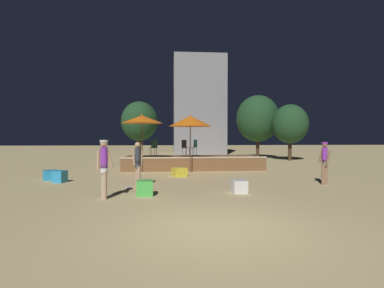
% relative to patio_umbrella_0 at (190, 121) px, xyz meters
% --- Properties ---
extents(ground_plane, '(120.00, 120.00, 0.00)m').
position_rel_patio_umbrella_0_xyz_m(ground_plane, '(-0.23, -9.53, -2.67)').
color(ground_plane, tan).
extents(wooden_deck, '(7.84, 3.12, 0.78)m').
position_rel_patio_umbrella_0_xyz_m(wooden_deck, '(0.27, 1.93, -2.31)').
color(wooden_deck, brown).
rests_on(wooden_deck, ground).
extents(patio_umbrella_0, '(2.23, 2.23, 3.02)m').
position_rel_patio_umbrella_0_xyz_m(patio_umbrella_0, '(0.00, 0.00, 0.00)').
color(patio_umbrella_0, brown).
rests_on(patio_umbrella_0, ground).
extents(patio_umbrella_1, '(2.16, 2.16, 3.06)m').
position_rel_patio_umbrella_0_xyz_m(patio_umbrella_1, '(-2.51, 0.36, 0.10)').
color(patio_umbrella_1, brown).
rests_on(patio_umbrella_1, ground).
extents(cube_seat_0, '(0.54, 0.54, 0.48)m').
position_rel_patio_umbrella_0_xyz_m(cube_seat_0, '(-1.89, -5.97, -2.43)').
color(cube_seat_0, '#4CC651').
rests_on(cube_seat_0, ground).
extents(cube_seat_1, '(0.55, 0.55, 0.48)m').
position_rel_patio_umbrella_0_xyz_m(cube_seat_1, '(-5.54, -2.99, -2.43)').
color(cube_seat_1, '#2D9EDB').
rests_on(cube_seat_1, ground).
extents(cube_seat_2, '(0.76, 0.76, 0.40)m').
position_rel_patio_umbrella_0_xyz_m(cube_seat_2, '(-0.62, -1.49, -2.47)').
color(cube_seat_2, yellow).
rests_on(cube_seat_2, ground).
extents(cube_seat_3, '(0.52, 0.52, 0.42)m').
position_rel_patio_umbrella_0_xyz_m(cube_seat_3, '(1.18, -5.79, -2.46)').
color(cube_seat_3, white).
rests_on(cube_seat_3, ground).
extents(cube_seat_4, '(0.71, 0.71, 0.41)m').
position_rel_patio_umbrella_0_xyz_m(cube_seat_4, '(-6.21, -2.20, -2.46)').
color(cube_seat_4, '#2D9EDB').
rests_on(cube_seat_4, ground).
extents(person_0, '(0.33, 0.50, 1.66)m').
position_rel_patio_umbrella_0_xyz_m(person_0, '(4.91, -4.33, -1.75)').
color(person_0, '#997051').
rests_on(person_0, ground).
extents(person_1, '(0.50, 0.29, 1.77)m').
position_rel_patio_umbrella_0_xyz_m(person_1, '(-3.06, -6.40, -1.66)').
color(person_1, white).
rests_on(person_1, ground).
extents(person_2, '(0.43, 0.30, 1.66)m').
position_rel_patio_umbrella_0_xyz_m(person_2, '(-2.26, -4.38, -1.78)').
color(person_2, tan).
rests_on(person_2, ground).
extents(bistro_chair_0, '(0.48, 0.48, 0.90)m').
position_rel_patio_umbrella_0_xyz_m(bistro_chair_0, '(0.41, 2.27, -1.34)').
color(bistro_chair_0, '#1E4C47').
rests_on(bistro_chair_0, wooden_deck).
extents(bistro_chair_1, '(0.45, 0.45, 0.90)m').
position_rel_patio_umbrella_0_xyz_m(bistro_chair_1, '(-1.96, 1.52, -1.34)').
color(bistro_chair_1, '#1E4C47').
rests_on(bistro_chair_1, wooden_deck).
extents(bistro_chair_2, '(0.48, 0.48, 0.90)m').
position_rel_patio_umbrella_0_xyz_m(bistro_chair_2, '(-0.19, 1.44, -1.34)').
color(bistro_chair_2, '#2D3338').
rests_on(bistro_chair_2, wooden_deck).
extents(frisbee_disc, '(0.25, 0.25, 0.03)m').
position_rel_patio_umbrella_0_xyz_m(frisbee_disc, '(-2.57, -4.56, -2.65)').
color(frisbee_disc, white).
rests_on(frisbee_disc, ground).
extents(background_tree_0, '(3.62, 3.62, 5.40)m').
position_rel_patio_umbrella_0_xyz_m(background_tree_0, '(6.50, 9.57, 0.74)').
color(background_tree_0, '#3D2B1C').
rests_on(background_tree_0, ground).
extents(background_tree_1, '(2.79, 2.79, 4.40)m').
position_rel_patio_umbrella_0_xyz_m(background_tree_1, '(8.38, 7.27, 0.19)').
color(background_tree_1, '#3D2B1C').
rests_on(background_tree_1, ground).
extents(background_tree_2, '(2.84, 2.84, 4.65)m').
position_rel_patio_umbrella_0_xyz_m(background_tree_2, '(-3.41, 8.43, 0.41)').
color(background_tree_2, '#3D2B1C').
rests_on(background_tree_2, ground).
extents(distant_building, '(5.48, 3.86, 10.45)m').
position_rel_patio_umbrella_0_xyz_m(distant_building, '(2.21, 16.84, 2.56)').
color(distant_building, gray).
rests_on(distant_building, ground).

